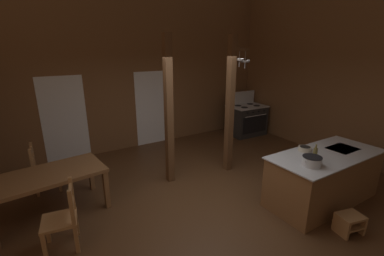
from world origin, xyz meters
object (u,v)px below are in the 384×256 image
(ladderback_chair_near_window, at_px, (63,218))
(ladderback_chair_by_post, at_px, (43,169))
(bottle_tall_on_counter, at_px, (315,153))
(mixing_bowl_on_counter, at_px, (305,149))
(dining_table, at_px, (47,179))
(stove_range, at_px, (246,120))
(step_stool, at_px, (350,222))
(stockpot_on_counter, at_px, (312,161))
(kitchen_island, at_px, (323,177))

(ladderback_chair_near_window, distance_m, ladderback_chair_by_post, 1.86)
(bottle_tall_on_counter, bearing_deg, mixing_bowl_on_counter, 60.12)
(ladderback_chair_by_post, distance_m, bottle_tall_on_counter, 4.92)
(ladderback_chair_by_post, bearing_deg, dining_table, -87.25)
(stove_range, relative_size, step_stool, 3.18)
(stove_range, relative_size, bottle_tall_on_counter, 5.17)
(stove_range, height_order, step_stool, stove_range)
(ladderback_chair_near_window, xyz_separation_m, stockpot_on_counter, (3.42, -1.32, 0.54))
(stove_range, distance_m, mixing_bowl_on_counter, 3.71)
(mixing_bowl_on_counter, height_order, bottle_tall_on_counter, bottle_tall_on_counter)
(stove_range, xyz_separation_m, step_stool, (-1.93, -4.31, -0.30))
(stockpot_on_counter, distance_m, bottle_tall_on_counter, 0.30)
(step_stool, relative_size, dining_table, 0.23)
(ladderback_chair_near_window, bearing_deg, stockpot_on_counter, -21.07)
(dining_table, xyz_separation_m, mixing_bowl_on_counter, (3.96, -1.81, 0.30))
(dining_table, distance_m, ladderback_chair_by_post, 0.94)
(ladderback_chair_by_post, bearing_deg, bottle_tall_on_counter, -38.51)
(ladderback_chair_near_window, bearing_deg, ladderback_chair_by_post, 94.34)
(kitchen_island, xyz_separation_m, dining_table, (-4.18, 2.10, 0.20))
(kitchen_island, distance_m, step_stool, 0.93)
(kitchen_island, bearing_deg, ladderback_chair_by_post, 144.43)
(stockpot_on_counter, bearing_deg, step_stool, -70.86)
(stove_range, distance_m, stockpot_on_counter, 4.31)
(step_stool, distance_m, ladderback_chair_by_post, 5.34)
(kitchen_island, bearing_deg, bottle_tall_on_counter, -176.59)
(kitchen_island, distance_m, stockpot_on_counter, 0.87)
(dining_table, xyz_separation_m, stockpot_on_counter, (3.51, -2.26, 0.34))
(dining_table, height_order, stockpot_on_counter, stockpot_on_counter)
(mixing_bowl_on_counter, bearing_deg, ladderback_chair_by_post, 145.69)
(kitchen_island, bearing_deg, stockpot_on_counter, -167.07)
(kitchen_island, height_order, ladderback_chair_by_post, ladderback_chair_by_post)
(dining_table, distance_m, stockpot_on_counter, 4.19)
(ladderback_chair_by_post, distance_m, mixing_bowl_on_counter, 4.87)
(bottle_tall_on_counter, bearing_deg, kitchen_island, 3.41)
(ladderback_chair_by_post, relative_size, bottle_tall_on_counter, 3.72)
(mixing_bowl_on_counter, bearing_deg, stove_range, 62.54)
(stockpot_on_counter, bearing_deg, dining_table, 147.30)
(stockpot_on_counter, xyz_separation_m, bottle_tall_on_counter, (0.27, 0.13, 0.03))
(mixing_bowl_on_counter, bearing_deg, bottle_tall_on_counter, -119.88)
(step_stool, bearing_deg, mixing_bowl_on_counter, 77.14)
(step_stool, relative_size, bottle_tall_on_counter, 1.63)
(step_stool, bearing_deg, dining_table, 142.49)
(stove_range, bearing_deg, bottle_tall_on_counter, -117.68)
(stove_range, height_order, mixing_bowl_on_counter, stove_range)
(step_stool, height_order, ladderback_chair_near_window, ladderback_chair_near_window)
(stockpot_on_counter, bearing_deg, ladderback_chair_by_post, 138.26)
(step_stool, xyz_separation_m, ladderback_chair_by_post, (-3.77, 3.78, 0.27))
(kitchen_island, distance_m, bottle_tall_on_counter, 0.69)
(kitchen_island, xyz_separation_m, ladderback_chair_near_window, (-4.08, 1.16, -0.00))
(kitchen_island, relative_size, ladderback_chair_by_post, 2.28)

